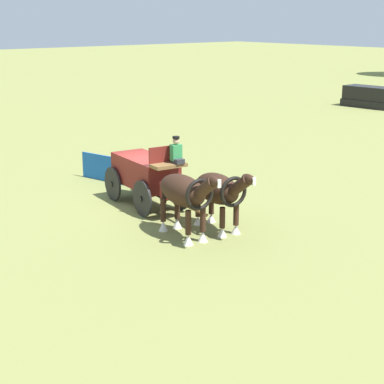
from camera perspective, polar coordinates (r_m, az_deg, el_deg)
name	(u,v)px	position (r m, az deg, el deg)	size (l,w,h in m)	color
ground_plane	(146,205)	(23.48, -4.17, -1.15)	(220.00, 220.00, 0.00)	olive
show_wagon	(147,174)	(23.05, -4.05, 1.66)	(5.96, 2.07, 2.80)	maroon
draft_horse_near	(219,191)	(20.30, 2.47, 0.11)	(3.06, 1.23, 2.20)	#331E14
draft_horse_off	(185,193)	(19.59, -0.66, -0.10)	(3.22, 1.25, 2.32)	#331E14
parked_vehicle_a	(370,97)	(50.60, 15.66, 8.21)	(4.12, 2.01, 1.57)	black
sponsor_banner	(110,169)	(26.70, -7.37, 2.03)	(3.20, 0.06, 1.10)	#1959B2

